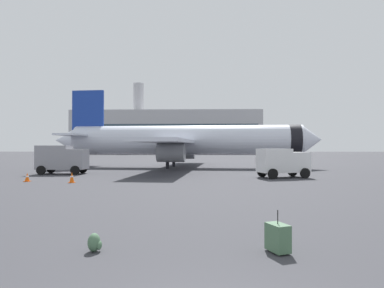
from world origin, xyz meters
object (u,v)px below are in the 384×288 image
at_px(service_truck, 62,158).
at_px(cargo_van, 282,161).
at_px(airplane_at_gate, 184,140).
at_px(safety_cone_outer, 52,168).
at_px(safety_cone_mid, 27,177).
at_px(traveller_backpack, 95,243).
at_px(safety_cone_near, 292,169).
at_px(safety_cone_far, 72,177).
at_px(rolling_suitcase, 278,237).

height_order(service_truck, cargo_van, service_truck).
xyz_separation_m(airplane_at_gate, safety_cone_outer, (-14.61, -6.83, -3.34)).
bearing_deg(safety_cone_mid, service_truck, 92.92).
xyz_separation_m(cargo_van, traveller_backpack, (-10.00, -21.69, -1.22)).
distance_m(service_truck, safety_cone_near, 24.23).
distance_m(cargo_van, safety_cone_far, 17.88).
height_order(safety_cone_near, safety_cone_far, safety_cone_far).
relative_size(service_truck, safety_cone_near, 5.93).
height_order(service_truck, safety_cone_far, service_truck).
distance_m(cargo_van, safety_cone_mid, 21.49).
xyz_separation_m(safety_cone_near, rolling_suitcase, (-7.78, -28.09, -0.01)).
bearing_deg(service_truck, safety_cone_outer, 125.38).
height_order(safety_cone_near, safety_cone_outer, safety_cone_near).
bearing_deg(safety_cone_outer, rolling_suitcase, -56.85).
bearing_deg(service_truck, traveller_backpack, -65.58).
bearing_deg(safety_cone_outer, service_truck, -54.62).
bearing_deg(cargo_van, safety_cone_mid, -169.27).
distance_m(safety_cone_mid, traveller_backpack, 20.88).
xyz_separation_m(safety_cone_outer, rolling_suitcase, (18.98, -29.05, 0.07)).
distance_m(safety_cone_outer, traveller_backpack, 32.39).
xyz_separation_m(airplane_at_gate, safety_cone_mid, (-11.50, -18.24, -3.31)).
distance_m(airplane_at_gate, cargo_van, 17.32).
bearing_deg(airplane_at_gate, service_truck, -138.06).
height_order(service_truck, rolling_suitcase, service_truck).
bearing_deg(airplane_at_gate, traveller_backpack, -90.65).
xyz_separation_m(safety_cone_mid, rolling_suitcase, (15.86, -17.63, 0.04)).
bearing_deg(traveller_backpack, service_truck, 114.42).
bearing_deg(safety_cone_near, safety_cone_mid, -156.13).
bearing_deg(safety_cone_near, safety_cone_outer, 177.95).
relative_size(safety_cone_near, safety_cone_far, 0.99).
bearing_deg(rolling_suitcase, safety_cone_near, 74.51).
xyz_separation_m(safety_cone_outer, traveller_backpack, (14.20, -29.11, -0.09)).
xyz_separation_m(safety_cone_far, rolling_suitcase, (11.97, -16.87, -0.02)).
bearing_deg(safety_cone_near, service_truck, -173.14).
xyz_separation_m(airplane_at_gate, traveller_backpack, (-0.41, -35.94, -3.42)).
bearing_deg(safety_cone_near, airplane_at_gate, 147.34).
relative_size(airplane_at_gate, cargo_van, 7.50).
relative_size(safety_cone_mid, rolling_suitcase, 0.64).
xyz_separation_m(airplane_at_gate, rolling_suitcase, (4.36, -35.88, -3.27)).
height_order(safety_cone_far, traveller_backpack, safety_cone_far).
height_order(airplane_at_gate, cargo_van, airplane_at_gate).
bearing_deg(service_truck, safety_cone_mid, -87.08).
bearing_deg(safety_cone_outer, airplane_at_gate, 25.04).
relative_size(safety_cone_near, safety_cone_outer, 1.26).
xyz_separation_m(safety_cone_near, safety_cone_outer, (-26.76, 0.96, -0.08)).
bearing_deg(safety_cone_near, cargo_van, -111.54).
distance_m(airplane_at_gate, safety_cone_near, 14.79).
bearing_deg(safety_cone_far, airplane_at_gate, 68.17).
bearing_deg(cargo_van, safety_cone_outer, 162.96).
relative_size(safety_cone_near, safety_cone_mid, 1.16).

